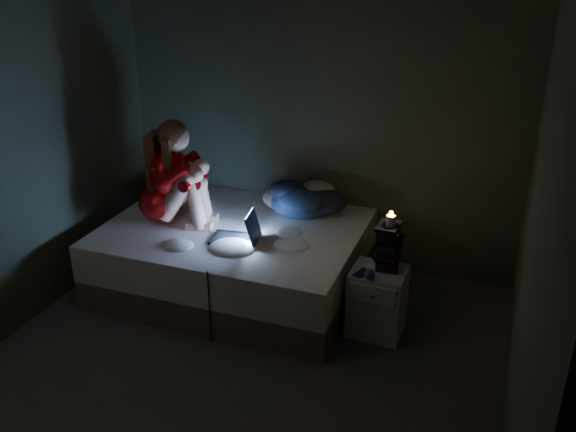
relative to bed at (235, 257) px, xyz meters
The scene contains 13 objects.
floor 1.24m from the bed, 66.59° to the right, with size 3.60×3.80×0.02m, color #514D4B.
wall_back 1.38m from the bed, 59.55° to the left, with size 3.60×0.02×2.60m, color #363E31.
wall_right 2.73m from the bed, 25.69° to the right, with size 0.02×3.80×2.60m, color #363E31.
bed is the anchor object (origin of this frame).
pillow 0.82m from the bed, 155.22° to the left, with size 0.41×0.29×0.12m, color white.
woman 0.96m from the bed, 167.87° to the right, with size 0.56×0.37×0.91m, color #930006, non-canonical shape.
laptop 0.50m from the bed, 63.67° to the right, with size 0.37×0.26×0.26m, color black, non-canonical shape.
clothes_pile 0.76m from the bed, 44.69° to the left, with size 0.54×0.43×0.32m, color navy, non-canonical shape.
nightstand 1.33m from the bed, 10.65° to the right, with size 0.40×0.36×0.54m, color silver.
book_stack 1.42m from the bed, ahead, with size 0.19×0.25×0.36m, color black, non-canonical shape.
candle 1.50m from the bed, ahead, with size 0.07×0.07×0.08m, color beige.
phone 1.27m from the bed, 15.82° to the right, with size 0.07×0.14×0.01m, color black.
blue_orb 1.36m from the bed, 17.41° to the right, with size 0.08×0.08×0.08m, color #294A84.
Camera 1 is at (1.60, -3.21, 2.81)m, focal length 39.08 mm.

